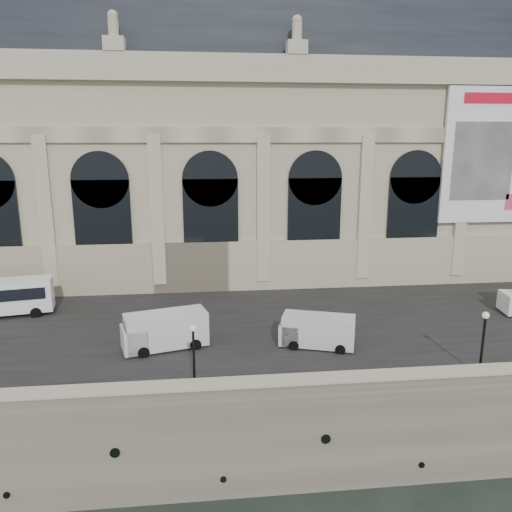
{
  "coord_description": "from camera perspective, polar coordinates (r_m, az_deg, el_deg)",
  "views": [
    {
      "loc": [
        -4.87,
        -25.24,
        20.61
      ],
      "look_at": [
        0.33,
        22.0,
        9.45
      ],
      "focal_mm": 35.0,
      "sensor_mm": 36.0,
      "label": 1
    }
  ],
  "objects": [
    {
      "name": "parapet",
      "position": [
        29.79,
        4.01,
        -14.84
      ],
      "size": [
        160.0,
        1.4,
        1.21
      ],
      "color": "gray",
      "rests_on": "quay"
    },
    {
      "name": "museum",
      "position": [
        56.12,
        -7.58,
        12.2
      ],
      "size": [
        69.0,
        18.7,
        29.1
      ],
      "color": "#BEB092",
      "rests_on": "quay"
    },
    {
      "name": "lamp_right",
      "position": [
        34.53,
        24.47,
        -9.21
      ],
      "size": [
        0.44,
        0.44,
        4.3
      ],
      "color": "black",
      "rests_on": "quay"
    },
    {
      "name": "ground",
      "position": [
        32.95,
        4.01,
        -25.54
      ],
      "size": [
        260.0,
        260.0,
        0.0
      ],
      "primitive_type": "plane",
      "color": "black",
      "rests_on": "ground"
    },
    {
      "name": "street",
      "position": [
        42.15,
        0.75,
        -7.03
      ],
      "size": [
        160.0,
        24.0,
        0.06
      ],
      "primitive_type": "cube",
      "color": "#2D2D2D",
      "rests_on": "quay"
    },
    {
      "name": "van_b",
      "position": [
        36.4,
        6.62,
        -8.49
      ],
      "size": [
        5.65,
        3.54,
        2.36
      ],
      "color": "silver",
      "rests_on": "quay"
    },
    {
      "name": "van_c",
      "position": [
        36.35,
        -10.8,
        -8.43
      ],
      "size": [
        6.3,
        3.7,
        2.64
      ],
      "color": "silver",
      "rests_on": "quay"
    },
    {
      "name": "quay",
      "position": [
        62.95,
        -1.6,
        -3.04
      ],
      "size": [
        160.0,
        70.0,
        6.0
      ],
      "primitive_type": "cube",
      "color": "gray",
      "rests_on": "ground"
    },
    {
      "name": "lamp_left",
      "position": [
        30.67,
        -7.12,
        -11.27
      ],
      "size": [
        0.4,
        0.4,
        3.93
      ],
      "color": "black",
      "rests_on": "quay"
    }
  ]
}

